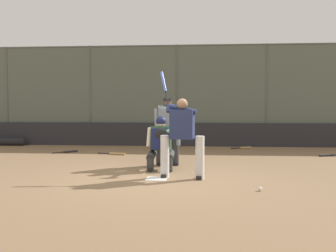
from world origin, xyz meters
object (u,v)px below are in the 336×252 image
object	(u,v)px
catcher_behind_plate	(161,142)
batter_at_plate	(182,135)
spare_bat_near_backstop	(329,155)
spare_bat_by_padding	(115,154)
umpire_home	(168,129)
equipment_bag_dugout_side	(8,142)
spare_bat_first_base_side	(69,152)
baseball_loose	(260,189)
spare_bat_third_base_side	(244,148)

from	to	relation	value
catcher_behind_plate	batter_at_plate	bearing A→B (deg)	120.12
spare_bat_near_backstop	spare_bat_by_padding	bearing A→B (deg)	-16.01
umpire_home	equipment_bag_dugout_side	distance (m)	7.94
spare_bat_by_padding	spare_bat_first_base_side	xyz separation A→B (m)	(1.62, -0.44, 0.00)
catcher_behind_plate	spare_bat_near_backstop	distance (m)	5.64
spare_bat_near_backstop	equipment_bag_dugout_side	distance (m)	11.39
umpire_home	equipment_bag_dugout_side	size ratio (longest dim) A/B	1.24
spare_bat_first_base_side	baseball_loose	size ratio (longest dim) A/B	8.50
spare_bat_by_padding	spare_bat_third_base_side	world-z (taller)	same
catcher_behind_plate	umpire_home	size ratio (longest dim) A/B	0.74
baseball_loose	equipment_bag_dugout_side	size ratio (longest dim) A/B	0.05
catcher_behind_plate	spare_bat_first_base_side	world-z (taller)	catcher_behind_plate
catcher_behind_plate	equipment_bag_dugout_side	size ratio (longest dim) A/B	0.92
spare_bat_by_padding	spare_bat_near_backstop	bearing A→B (deg)	15.39
spare_bat_near_backstop	equipment_bag_dugout_side	xyz separation A→B (m)	(11.15, -2.28, 0.11)
batter_at_plate	spare_bat_first_base_side	xyz separation A→B (m)	(3.87, -4.18, -0.88)
umpire_home	equipment_bag_dugout_side	bearing A→B (deg)	-41.84
spare_bat_third_base_side	equipment_bag_dugout_side	xyz separation A→B (m)	(8.85, -0.36, 0.11)
umpire_home	batter_at_plate	bearing A→B (deg)	97.38
umpire_home	equipment_bag_dugout_side	world-z (taller)	umpire_home
catcher_behind_plate	umpire_home	bearing A→B (deg)	-96.78
catcher_behind_plate	equipment_bag_dugout_side	xyz separation A→B (m)	(6.39, -5.23, -0.51)
equipment_bag_dugout_side	umpire_home	bearing A→B (deg)	145.32
spare_bat_third_base_side	spare_bat_first_base_side	bearing A→B (deg)	164.41
umpire_home	spare_bat_first_base_side	size ratio (longest dim) A/B	2.73
baseball_loose	batter_at_plate	bearing A→B (deg)	-37.60
equipment_bag_dugout_side	batter_at_plate	bearing A→B (deg)	138.18
umpire_home	spare_bat_by_padding	world-z (taller)	umpire_home
spare_bat_first_base_side	spare_bat_by_padding	bearing A→B (deg)	-59.82
catcher_behind_plate	equipment_bag_dugout_side	bearing A→B (deg)	-38.31
equipment_bag_dugout_side	spare_bat_near_backstop	bearing A→B (deg)	168.46
catcher_behind_plate	spare_bat_first_base_side	bearing A→B (deg)	-42.96
spare_bat_first_base_side	equipment_bag_dugout_side	xyz separation A→B (m)	(3.07, -2.02, 0.11)
spare_bat_near_backstop	baseball_loose	distance (m)	5.75
batter_at_plate	spare_bat_near_backstop	world-z (taller)	batter_at_plate
batter_at_plate	catcher_behind_plate	xyz separation A→B (m)	(0.54, -0.98, -0.25)
umpire_home	spare_bat_third_base_side	world-z (taller)	umpire_home
spare_bat_third_base_side	spare_bat_first_base_side	distance (m)	6.02
spare_bat_by_padding	spare_bat_third_base_side	xyz separation A→B (m)	(-4.16, -2.10, 0.00)
spare_bat_third_base_side	equipment_bag_dugout_side	world-z (taller)	equipment_bag_dugout_side
spare_bat_by_padding	equipment_bag_dugout_side	world-z (taller)	equipment_bag_dugout_side
batter_at_plate	equipment_bag_dugout_side	size ratio (longest dim) A/B	1.63
equipment_bag_dugout_side	spare_bat_third_base_side	bearing A→B (deg)	177.67
baseball_loose	equipment_bag_dugout_side	distance (m)	11.14
batter_at_plate	baseball_loose	distance (m)	2.03
batter_at_plate	spare_bat_first_base_side	size ratio (longest dim) A/B	3.61
catcher_behind_plate	spare_bat_third_base_side	distance (m)	5.49
equipment_bag_dugout_side	spare_bat_first_base_side	bearing A→B (deg)	146.57
umpire_home	baseball_loose	xyz separation A→B (m)	(-1.90, 2.83, -0.89)
spare_bat_third_base_side	equipment_bag_dugout_side	size ratio (longest dim) A/B	0.54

